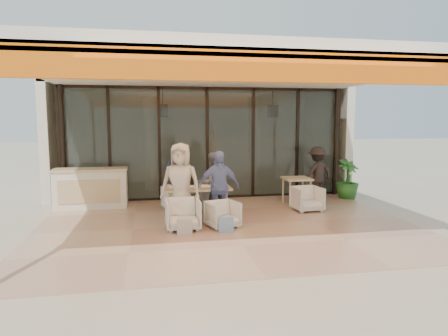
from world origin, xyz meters
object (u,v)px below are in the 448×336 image
object	(u,v)px
diner_navy	(178,179)
diner_cream	(181,184)
diner_periwinkle	(219,187)
side_table	(297,182)
chair_far_left	(177,197)
chair_near_right	(223,213)
dining_table	(197,189)
diner_grey	(212,183)
chair_near_left	(183,213)
potted_palm	(347,179)
host_counter	(91,188)
standing_woman	(317,173)
chair_far_right	(210,196)
side_chair	(307,198)

from	to	relation	value
diner_navy	diner_cream	xyz separation A→B (m)	(0.00, -0.90, 0.04)
diner_periwinkle	side_table	world-z (taller)	diner_periwinkle
chair_far_left	chair_near_right	bearing A→B (deg)	98.56
dining_table	side_table	xyz separation A→B (m)	(2.78, 0.92, -0.05)
diner_grey	chair_near_left	bearing A→B (deg)	42.96
potted_palm	host_counter	bearing A→B (deg)	179.74
diner_grey	standing_woman	xyz separation A→B (m)	(3.19, 1.06, 0.01)
chair_far_left	potted_palm	world-z (taller)	potted_palm
dining_table	diner_periwinkle	distance (m)	0.64
chair_near_left	chair_near_right	world-z (taller)	chair_near_left
diner_periwinkle	diner_grey	bearing A→B (deg)	90.07
chair_far_right	standing_woman	distance (m)	3.27
diner_grey	host_counter	bearing A→B (deg)	-35.38
side_table	diner_cream	bearing A→B (deg)	-156.61
dining_table	diner_grey	size ratio (longest dim) A/B	1.00
host_counter	standing_woman	world-z (taller)	standing_woman
diner_periwinkle	side_chair	world-z (taller)	diner_periwinkle
chair_near_left	standing_woman	xyz separation A→B (m)	(4.03, 2.46, 0.40)
host_counter	diner_periwinkle	world-z (taller)	diner_periwinkle
chair_near_left	potted_palm	world-z (taller)	potted_palm
dining_table	chair_near_right	distance (m)	1.11
host_counter	side_table	size ratio (longest dim) A/B	2.48
diner_navy	potted_palm	world-z (taller)	diner_navy
dining_table	chair_far_left	distance (m)	1.09
side_chair	standing_woman	distance (m)	1.62
chair_far_left	chair_near_right	size ratio (longest dim) A/B	1.07
dining_table	side_chair	xyz separation A→B (m)	(2.78, 0.17, -0.34)
side_chair	standing_woman	xyz separation A→B (m)	(0.83, 1.32, 0.42)
diner_cream	chair_far_left	bearing A→B (deg)	108.20
diner_grey	potted_palm	bearing A→B (deg)	177.90
chair_far_left	side_table	distance (m)	3.21
diner_navy	side_table	distance (m)	3.24
chair_near_right	diner_cream	distance (m)	1.14
diner_periwinkle	chair_near_right	bearing A→B (deg)	-89.93
standing_woman	side_chair	bearing A→B (deg)	41.79
diner_grey	side_table	xyz separation A→B (m)	(2.35, 0.48, -0.11)
host_counter	side_chair	world-z (taller)	host_counter
dining_table	chair_far_right	distance (m)	1.10
host_counter	chair_far_left	size ratio (longest dim) A/B	2.75
diner_navy	standing_woman	distance (m)	4.17
chair_near_left	side_chair	bearing A→B (deg)	18.44
chair_near_right	standing_woman	xyz separation A→B (m)	(3.19, 2.46, 0.45)
chair_far_right	diner_periwinkle	bearing A→B (deg)	83.82
chair_far_right	diner_navy	xyz separation A→B (m)	(-0.84, -0.50, 0.52)
host_counter	diner_cream	xyz separation A→B (m)	(2.16, -1.95, 0.36)
diner_cream	potted_palm	size ratio (longest dim) A/B	1.55
chair_far_right	chair_near_left	world-z (taller)	chair_near_left
diner_periwinkle	potted_palm	world-z (taller)	diner_periwinkle
chair_far_left	chair_near_left	distance (m)	1.90
chair_near_right	side_table	size ratio (longest dim) A/B	0.85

